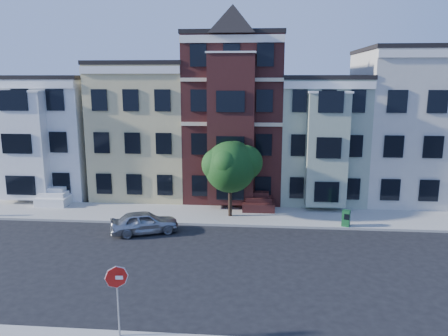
# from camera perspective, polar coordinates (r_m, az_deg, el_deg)

# --- Properties ---
(ground) EXTENTS (120.00, 120.00, 0.00)m
(ground) POSITION_cam_1_polar(r_m,az_deg,el_deg) (21.97, -0.94, -12.82)
(ground) COLOR black
(far_sidewalk) EXTENTS (60.00, 4.00, 0.15)m
(far_sidewalk) POSITION_cam_1_polar(r_m,az_deg,el_deg) (29.39, 0.66, -6.22)
(far_sidewalk) COLOR #9E9B93
(far_sidewalk) RESTS_ON ground
(house_white) EXTENTS (8.00, 9.00, 9.00)m
(house_white) POSITION_cam_1_polar(r_m,az_deg,el_deg) (38.67, -21.35, 4.03)
(house_white) COLOR white
(house_white) RESTS_ON ground
(house_yellow) EXTENTS (7.00, 9.00, 10.00)m
(house_yellow) POSITION_cam_1_polar(r_m,az_deg,el_deg) (35.80, -9.81, 4.92)
(house_yellow) COLOR #CDBC7F
(house_yellow) RESTS_ON ground
(house_brown) EXTENTS (7.00, 9.00, 12.00)m
(house_brown) POSITION_cam_1_polar(r_m,az_deg,el_deg) (34.59, 1.50, 6.52)
(house_brown) COLOR #371514
(house_brown) RESTS_ON ground
(house_green) EXTENTS (6.00, 9.00, 9.00)m
(house_green) POSITION_cam_1_polar(r_m,az_deg,el_deg) (34.98, 12.20, 3.84)
(house_green) COLOR #96A38A
(house_green) RESTS_ON ground
(house_cream) EXTENTS (8.00, 9.00, 11.00)m
(house_cream) POSITION_cam_1_polar(r_m,az_deg,el_deg) (36.42, 23.30, 5.04)
(house_cream) COLOR beige
(house_cream) RESTS_ON ground
(street_tree) EXTENTS (5.50, 5.50, 6.15)m
(street_tree) POSITION_cam_1_polar(r_m,az_deg,el_deg) (28.31, 0.81, -0.31)
(street_tree) COLOR #1C4F18
(street_tree) RESTS_ON far_sidewalk
(parked_car) EXTENTS (4.30, 2.93, 1.36)m
(parked_car) POSITION_cam_1_polar(r_m,az_deg,el_deg) (26.63, -10.36, -6.98)
(parked_car) COLOR #AAACB2
(parked_car) RESTS_ON ground
(newspaper_box) EXTENTS (0.57, 0.54, 1.01)m
(newspaper_box) POSITION_cam_1_polar(r_m,az_deg,el_deg) (28.02, 15.65, -6.33)
(newspaper_box) COLOR #19582B
(newspaper_box) RESTS_ON far_sidewalk
(stop_sign) EXTENTS (0.83, 0.19, 2.98)m
(stop_sign) POSITION_cam_1_polar(r_m,az_deg,el_deg) (16.26, -13.71, -16.03)
(stop_sign) COLOR #B3130E
(stop_sign) RESTS_ON near_sidewalk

